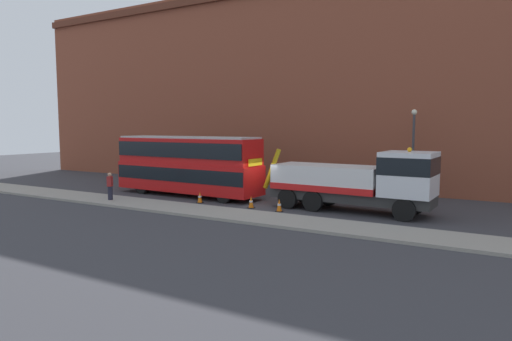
% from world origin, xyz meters
% --- Properties ---
extents(ground_plane, '(120.00, 120.00, 0.00)m').
position_xyz_m(ground_plane, '(0.00, 0.00, 0.00)').
color(ground_plane, '#38383D').
extents(near_kerb, '(60.00, 2.80, 0.15)m').
position_xyz_m(near_kerb, '(0.00, -4.20, 0.07)').
color(near_kerb, gray).
rests_on(near_kerb, ground_plane).
extents(building_facade, '(60.00, 1.50, 16.00)m').
position_xyz_m(building_facade, '(0.00, 8.44, 8.07)').
color(building_facade, brown).
rests_on(building_facade, ground_plane).
extents(recovery_tow_truck, '(10.19, 3.02, 3.67)m').
position_xyz_m(recovery_tow_truck, '(5.70, 0.19, 1.76)').
color(recovery_tow_truck, '#2D2D2D').
rests_on(recovery_tow_truck, ground_plane).
extents(double_decker_bus, '(11.13, 3.02, 4.06)m').
position_xyz_m(double_decker_bus, '(-6.21, 0.21, 2.23)').
color(double_decker_bus, red).
rests_on(double_decker_bus, ground_plane).
extents(pedestrian_onlooker, '(0.41, 0.47, 1.71)m').
position_xyz_m(pedestrian_onlooker, '(-8.77, -4.30, 0.99)').
color(pedestrian_onlooker, '#232333').
rests_on(pedestrian_onlooker, near_kerb).
extents(traffic_cone_near_bus, '(0.36, 0.36, 0.72)m').
position_xyz_m(traffic_cone_near_bus, '(-3.69, -1.76, 0.34)').
color(traffic_cone_near_bus, orange).
rests_on(traffic_cone_near_bus, ground_plane).
extents(traffic_cone_midway, '(0.36, 0.36, 0.72)m').
position_xyz_m(traffic_cone_midway, '(-0.02, -1.72, 0.34)').
color(traffic_cone_midway, orange).
rests_on(traffic_cone_midway, ground_plane).
extents(traffic_cone_near_truck, '(0.36, 0.36, 0.72)m').
position_xyz_m(traffic_cone_near_truck, '(1.88, -1.85, 0.34)').
color(traffic_cone_near_truck, orange).
rests_on(traffic_cone_near_truck, ground_plane).
extents(street_lamp, '(0.36, 0.36, 5.83)m').
position_xyz_m(street_lamp, '(7.44, 6.25, 3.47)').
color(street_lamp, '#38383D').
rests_on(street_lamp, ground_plane).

